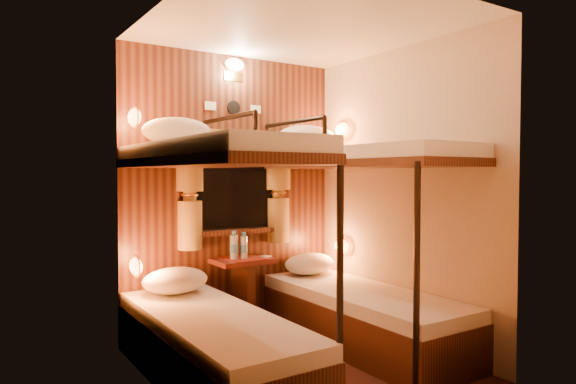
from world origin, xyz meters
TOP-DOWN VIEW (x-y plane):
  - floor at (0.00, 0.00)m, footprint 2.10×2.10m
  - ceiling at (0.00, 0.00)m, footprint 2.10×2.10m
  - wall_back at (0.00, 1.05)m, footprint 2.40×0.00m
  - wall_front at (0.00, -1.05)m, footprint 2.40×0.00m
  - wall_left at (-1.00, 0.00)m, footprint 0.00×2.40m
  - wall_right at (1.00, 0.00)m, footprint 0.00×2.40m
  - back_panel at (0.00, 1.04)m, footprint 2.00×0.03m
  - bunk_left at (-0.65, 0.07)m, footprint 0.72×1.90m
  - bunk_right at (0.65, 0.07)m, footprint 0.72×1.90m
  - window at (0.00, 1.00)m, footprint 1.00×0.12m
  - curtains at (0.00, 0.97)m, footprint 1.10×0.22m
  - back_fixtures at (0.00, 1.00)m, footprint 0.54×0.09m
  - reading_lamps at (-0.00, 0.70)m, footprint 2.00×0.20m
  - table at (0.00, 0.85)m, footprint 0.50×0.34m
  - bottle_left at (-0.09, 0.85)m, footprint 0.07×0.07m
  - bottle_right at (0.00, 0.84)m, footprint 0.07×0.07m
  - sachet_a at (0.21, 0.83)m, footprint 0.11×0.10m
  - sachet_b at (0.07, 0.85)m, footprint 0.08×0.08m
  - pillow_lower_left at (-0.65, 0.73)m, footprint 0.51×0.36m
  - pillow_lower_right at (0.65, 0.78)m, footprint 0.49×0.35m
  - pillow_upper_left at (-0.65, 0.67)m, footprint 0.53×0.38m
  - pillow_upper_right at (0.65, 0.84)m, footprint 0.58×0.42m

SIDE VIEW (x-z plane):
  - floor at x=0.00m, z-range 0.00..0.00m
  - table at x=0.00m, z-range 0.09..0.74m
  - pillow_lower_right at x=0.65m, z-range 0.46..0.65m
  - pillow_lower_left at x=-0.65m, z-range 0.46..0.66m
  - bunk_left at x=-0.65m, z-range -0.35..1.47m
  - bunk_right at x=0.65m, z-range -0.35..1.47m
  - sachet_b at x=0.07m, z-range 0.65..0.65m
  - sachet_a at x=0.21m, z-range 0.65..0.66m
  - bottle_right at x=0.00m, z-range 0.63..0.86m
  - bottle_left at x=-0.09m, z-range 0.63..0.88m
  - window at x=0.00m, z-range 0.79..1.58m
  - wall_back at x=0.00m, z-range 0.00..2.40m
  - wall_front at x=0.00m, z-range 0.00..2.40m
  - wall_left at x=-1.00m, z-range 0.00..2.40m
  - wall_right at x=1.00m, z-range 0.00..2.40m
  - back_panel at x=0.00m, z-range 0.00..2.40m
  - reading_lamps at x=0.00m, z-range 0.62..1.86m
  - curtains at x=0.00m, z-range 0.76..1.76m
  - pillow_upper_left at x=-0.65m, z-range 1.59..1.79m
  - pillow_upper_right at x=0.65m, z-range 1.59..1.82m
  - back_fixtures at x=0.00m, z-range 2.00..2.49m
  - ceiling at x=0.00m, z-range 2.40..2.40m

